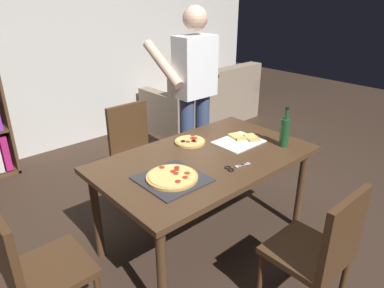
% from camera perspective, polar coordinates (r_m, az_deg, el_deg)
% --- Properties ---
extents(ground_plane, '(12.00, 12.00, 0.00)m').
position_cam_1_polar(ground_plane, '(2.95, 2.01, -15.27)').
color(ground_plane, '#38281E').
extents(back_wall, '(6.40, 0.10, 2.80)m').
position_cam_1_polar(back_wall, '(4.56, -21.92, 16.36)').
color(back_wall, silver).
rests_on(back_wall, ground_plane).
extents(dining_table, '(1.59, 0.94, 0.75)m').
position_cam_1_polar(dining_table, '(2.58, 2.22, -3.54)').
color(dining_table, '#4C331E').
rests_on(dining_table, ground_plane).
extents(chair_near_camera, '(0.42, 0.42, 0.90)m').
position_cam_1_polar(chair_near_camera, '(2.20, 20.37, -15.70)').
color(chair_near_camera, '#472D19').
rests_on(chair_near_camera, ground_plane).
extents(chair_far_side, '(0.42, 0.42, 0.90)m').
position_cam_1_polar(chair_far_side, '(3.34, -9.27, -0.37)').
color(chair_far_side, '#472D19').
rests_on(chair_far_side, ground_plane).
extents(chair_left_end, '(0.42, 0.42, 0.90)m').
position_cam_1_polar(chair_left_end, '(2.15, -24.70, -17.67)').
color(chair_left_end, '#472D19').
rests_on(chair_left_end, ground_plane).
extents(couch, '(1.72, 0.89, 0.85)m').
position_cam_1_polar(couch, '(5.28, 2.12, 6.59)').
color(couch, gray).
rests_on(couch, ground_plane).
extents(person_serving_pizza, '(0.55, 0.54, 1.75)m').
position_cam_1_polar(person_serving_pizza, '(3.32, 0.29, 8.74)').
color(person_serving_pizza, '#38476B').
rests_on(person_serving_pizza, ground_plane).
extents(pepperoni_pizza_on_tray, '(0.39, 0.39, 0.04)m').
position_cam_1_polar(pepperoni_pizza_on_tray, '(2.24, -3.27, -5.51)').
color(pepperoni_pizza_on_tray, '#2D2D33').
rests_on(pepperoni_pizza_on_tray, dining_table).
extents(pizza_slices_on_towel, '(0.37, 0.28, 0.03)m').
position_cam_1_polar(pizza_slices_on_towel, '(2.82, 7.98, 0.60)').
color(pizza_slices_on_towel, white).
rests_on(pizza_slices_on_towel, dining_table).
extents(wine_bottle, '(0.07, 0.07, 0.32)m').
position_cam_1_polar(wine_bottle, '(2.76, 14.90, 1.96)').
color(wine_bottle, '#194723').
rests_on(wine_bottle, dining_table).
extents(kitchen_scissors, '(0.20, 0.10, 0.01)m').
position_cam_1_polar(kitchen_scissors, '(2.40, 6.91, -3.80)').
color(kitchen_scissors, silver).
rests_on(kitchen_scissors, dining_table).
extents(second_pizza_plain, '(0.24, 0.24, 0.03)m').
position_cam_1_polar(second_pizza_plain, '(2.77, -0.34, 0.43)').
color(second_pizza_plain, tan).
rests_on(second_pizza_plain, dining_table).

